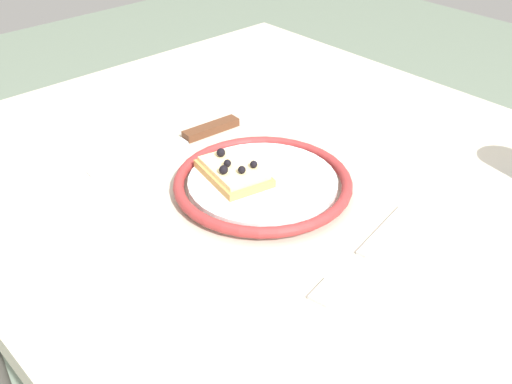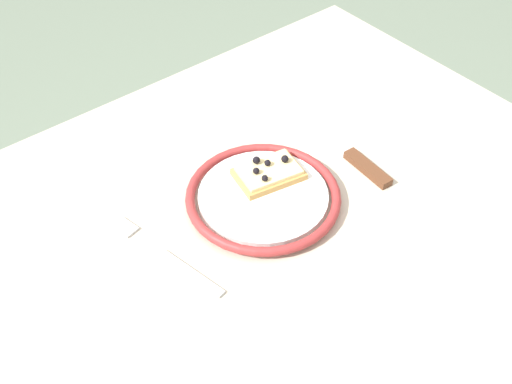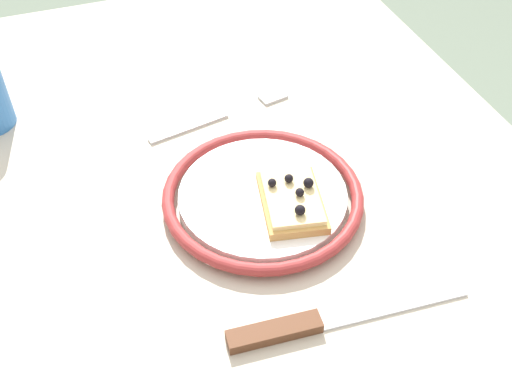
# 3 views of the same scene
# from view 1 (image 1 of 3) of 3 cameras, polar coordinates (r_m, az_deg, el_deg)

# --- Properties ---
(dining_table) EXTENTS (1.02, 0.80, 0.74)m
(dining_table) POSITION_cam_1_polar(r_m,az_deg,el_deg) (0.85, 4.28, -4.66)
(dining_table) COLOR #BCB29E
(dining_table) RESTS_ON ground_plane
(plate) EXTENTS (0.23, 0.23, 0.02)m
(plate) POSITION_cam_1_polar(r_m,az_deg,el_deg) (0.78, 0.63, 0.83)
(plate) COLOR white
(plate) RESTS_ON dining_table
(pizza_slice_near) EXTENTS (0.11, 0.08, 0.03)m
(pizza_slice_near) POSITION_cam_1_polar(r_m,az_deg,el_deg) (0.77, -2.09, 1.96)
(pizza_slice_near) COLOR tan
(pizza_slice_near) RESTS_ON plate
(knife) EXTENTS (0.04, 0.24, 0.01)m
(knife) POSITION_cam_1_polar(r_m,az_deg,el_deg) (0.90, -5.93, 5.18)
(knife) COLOR silver
(knife) RESTS_ON dining_table
(fork) EXTENTS (0.06, 0.20, 0.00)m
(fork) POSITION_cam_1_polar(r_m,az_deg,el_deg) (0.69, 9.94, -5.47)
(fork) COLOR silver
(fork) RESTS_ON dining_table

